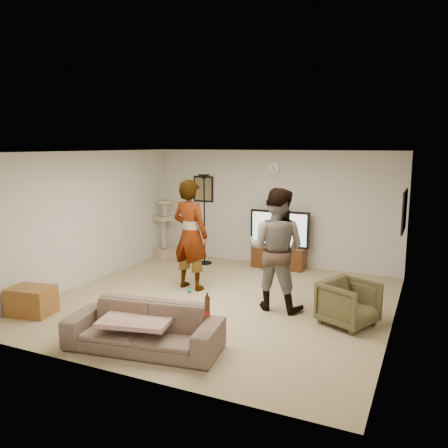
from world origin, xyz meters
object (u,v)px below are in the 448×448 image
at_px(tv_stand, 279,257).
at_px(person_right, 276,249).
at_px(armchair, 348,303).
at_px(cat_tree, 164,228).
at_px(floor_lamp, 204,220).
at_px(person_left, 190,235).
at_px(sofa, 144,327).
at_px(tv, 280,229).
at_px(beer_bottle, 207,307).
at_px(side_table, 32,301).

xyz_separation_m(tv_stand, person_right, (0.72, -2.42, 0.74)).
bearing_deg(armchair, cat_tree, 87.26).
height_order(cat_tree, armchair, cat_tree).
height_order(floor_lamp, person_left, person_left).
bearing_deg(tv_stand, sofa, -94.19).
relative_size(cat_tree, sofa, 0.68).
height_order(tv, person_right, person_right).
bearing_deg(person_left, tv, -106.72).
xyz_separation_m(sofa, beer_bottle, (0.92, 0.00, 0.42)).
relative_size(tv_stand, tv, 0.87).
relative_size(floor_lamp, person_left, 0.98).
height_order(armchair, side_table, armchair).
height_order(tv, beer_bottle, tv).
height_order(sofa, beer_bottle, beer_bottle).
height_order(person_right, beer_bottle, person_right).
bearing_deg(floor_lamp, armchair, -32.86).
height_order(tv_stand, beer_bottle, beer_bottle).
bearing_deg(person_right, side_table, 31.28).
bearing_deg(floor_lamp, sofa, -73.14).
xyz_separation_m(sofa, armchair, (2.25, 1.93, 0.04)).
relative_size(person_right, armchair, 2.70).
distance_m(person_left, person_right, 1.78).
bearing_deg(person_left, sofa, 114.81).
distance_m(sofa, beer_bottle, 1.01).
xyz_separation_m(tv_stand, side_table, (-2.63, -4.27, -0.02)).
xyz_separation_m(tv_stand, sofa, (-0.34, -4.58, 0.06)).
xyz_separation_m(tv_stand, tv, (0.00, 0.00, 0.62)).
height_order(cat_tree, person_right, person_right).
bearing_deg(side_table, tv_stand, 58.34).
bearing_deg(person_right, tv_stand, -70.98).
bearing_deg(tv, beer_bottle, -82.72).
bearing_deg(beer_bottle, tv_stand, 97.28).
bearing_deg(tv_stand, floor_lamp, -167.10).
xyz_separation_m(cat_tree, armchair, (4.68, -2.43, -0.35)).
xyz_separation_m(tv, sofa, (-0.34, -4.58, -0.56)).
height_order(tv, floor_lamp, floor_lamp).
xyz_separation_m(floor_lamp, person_right, (2.33, -2.05, -0.01)).
bearing_deg(cat_tree, tv_stand, 4.45).
distance_m(beer_bottle, armchair, 2.38).
height_order(tv, armchair, tv).
bearing_deg(tv_stand, armchair, -54.08).
height_order(person_left, beer_bottle, person_left).
distance_m(floor_lamp, person_left, 1.80).
distance_m(beer_bottle, side_table, 3.27).
distance_m(person_left, armchair, 3.07).
relative_size(floor_lamp, beer_bottle, 7.90).
xyz_separation_m(beer_bottle, side_table, (-3.22, 0.30, -0.49)).
relative_size(sofa, beer_bottle, 8.00).
bearing_deg(side_table, sofa, -7.53).
xyz_separation_m(sofa, side_table, (-2.30, 0.30, -0.07)).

